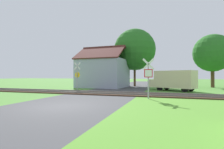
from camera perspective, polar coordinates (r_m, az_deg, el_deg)
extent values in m
plane|color=#4C8433|center=(10.15, -16.53, -9.98)|extent=(160.00, 160.00, 0.00)
cube|color=#424244|center=(11.84, -11.02, -8.58)|extent=(6.54, 80.00, 0.01)
cube|color=#54912D|center=(6.54, 23.59, -15.39)|extent=(6.00, 20.00, 0.01)
cube|color=#422D1E|center=(16.17, -2.78, -6.20)|extent=(60.00, 2.60, 0.10)
cube|color=slate|center=(16.83, -1.92, -5.59)|extent=(60.00, 0.08, 0.12)
cube|color=slate|center=(15.50, -3.71, -6.04)|extent=(60.00, 0.08, 0.12)
cylinder|color=#9E9EA5|center=(13.05, 11.77, -1.92)|extent=(0.10, 0.10, 2.68)
cube|color=red|center=(12.98, 11.80, 0.39)|extent=(0.59, 0.16, 0.60)
cube|color=white|center=(12.96, 11.81, 0.40)|extent=(0.48, 0.12, 0.49)
cube|color=white|center=(13.01, 11.80, 3.33)|extent=(0.86, 0.22, 0.88)
cube|color=white|center=(13.01, 11.80, 3.33)|extent=(0.86, 0.22, 0.88)
cylinder|color=#9E9EA5|center=(19.83, -11.36, -0.89)|extent=(0.09, 0.09, 3.01)
cube|color=white|center=(19.90, -11.25, 2.73)|extent=(0.87, 0.13, 0.88)
cube|color=white|center=(19.90, -11.25, 2.73)|extent=(0.87, 0.13, 0.88)
cylinder|color=yellow|center=(19.88, -11.25, -0.10)|extent=(0.64, 0.10, 0.64)
cube|color=#99A3B7|center=(25.78, -2.74, 0.39)|extent=(6.59, 6.59, 4.05)
cube|color=#562823|center=(24.55, -4.19, 7.30)|extent=(6.78, 3.84, 2.14)
cube|color=#562823|center=(27.44, -1.45, 6.49)|extent=(6.78, 3.84, 2.14)
cube|color=brown|center=(25.37, 0.91, 7.11)|extent=(0.52, 0.52, 1.10)
cylinder|color=#513823|center=(28.69, 30.00, -0.77)|extent=(0.48, 0.48, 2.92)
sphere|color=#286B23|center=(28.86, 29.98, 6.10)|extent=(5.32, 5.32, 5.32)
cylinder|color=#513823|center=(27.99, 7.42, -0.38)|extent=(0.35, 0.35, 3.35)
sphere|color=#286B23|center=(28.29, 7.41, 8.04)|extent=(6.57, 6.57, 6.57)
cube|color=beige|center=(20.50, 19.86, -1.46)|extent=(4.60, 3.67, 1.90)
cube|color=beige|center=(21.71, 14.04, -2.73)|extent=(1.47, 1.92, 0.90)
cube|color=#19232D|center=(21.49, 14.87, -0.53)|extent=(0.80, 1.44, 0.85)
cube|color=navy|center=(21.37, 20.99, -2.30)|extent=(3.33, 1.80, 0.16)
cylinder|color=black|center=(21.89, 17.40, -3.88)|extent=(0.68, 0.48, 0.68)
cylinder|color=black|center=(20.53, 15.31, -4.12)|extent=(0.68, 0.48, 0.68)
cylinder|color=black|center=(20.68, 24.39, -4.08)|extent=(0.68, 0.48, 0.68)
cylinder|color=black|center=(19.24, 22.67, -4.37)|extent=(0.68, 0.48, 0.68)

